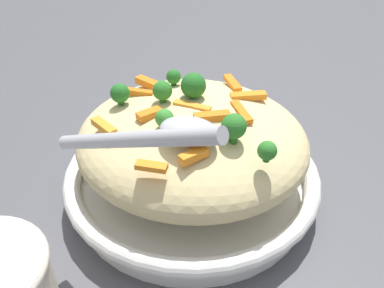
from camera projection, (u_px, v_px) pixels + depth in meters
The scene contains 23 objects.
ground_plane at pixel (192, 193), 0.50m from camera, with size 2.40×2.40×0.00m, color #4C4C51.
serving_bowl at pixel (192, 178), 0.49m from camera, with size 0.29×0.29×0.04m.
pasta_mound at pixel (192, 140), 0.46m from camera, with size 0.25×0.24×0.08m, color #DBC689.
carrot_piece_0 at pixel (188, 108), 0.43m from camera, with size 0.04×0.01×0.01m, color orange.
carrot_piece_1 at pixel (149, 83), 0.48m from camera, with size 0.03×0.01×0.01m, color orange.
carrot_piece_2 at pixel (248, 96), 0.46m from camera, with size 0.04×0.01×0.01m, color orange.
carrot_piece_3 at pixel (212, 116), 0.41m from camera, with size 0.04×0.01×0.01m, color orange.
carrot_piece_4 at pixel (155, 167), 0.36m from camera, with size 0.03×0.01×0.01m, color orange.
carrot_piece_5 at pixel (194, 137), 0.39m from camera, with size 0.03×0.01×0.01m, color orange.
carrot_piece_6 at pixel (149, 114), 0.42m from camera, with size 0.03×0.01×0.01m, color orange.
carrot_piece_7 at pixel (139, 93), 0.46m from camera, with size 0.03×0.01×0.01m, color orange.
carrot_piece_8 at pixel (241, 112), 0.43m from camera, with size 0.04×0.01×0.01m, color orange.
carrot_piece_9 at pixel (194, 156), 0.37m from camera, with size 0.03×0.01×0.01m, color orange.
carrot_piece_10 at pixel (104, 127), 0.41m from camera, with size 0.03×0.01×0.01m, color orange.
carrot_piece_11 at pixel (232, 83), 0.48m from camera, with size 0.04×0.01×0.01m, color orange.
broccoli_floret_0 at pixel (193, 86), 0.44m from camera, with size 0.03×0.03×0.03m.
broccoli_floret_1 at pixel (267, 151), 0.36m from camera, with size 0.02×0.02×0.02m.
broccoli_floret_2 at pixel (164, 118), 0.40m from camera, with size 0.02×0.02×0.02m.
broccoli_floret_3 at pixel (234, 127), 0.38m from camera, with size 0.02×0.02×0.03m.
broccoli_floret_4 at pixel (120, 93), 0.44m from camera, with size 0.02×0.02×0.02m.
broccoli_floret_5 at pixel (174, 77), 0.47m from camera, with size 0.02×0.02×0.02m.
broccoli_floret_6 at pixel (164, 90), 0.44m from camera, with size 0.02×0.02×0.03m.
serving_spoon at pixel (168, 133), 0.35m from camera, with size 0.16×0.12×0.09m.
Camera 1 is at (-0.13, 0.35, 0.34)m, focal length 39.10 mm.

